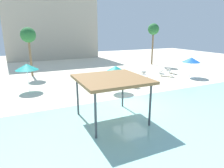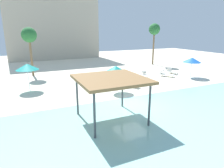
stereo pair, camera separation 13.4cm
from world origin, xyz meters
The scene contains 14 objects.
ground_plane centered at (0.00, 0.00, 0.00)m, with size 80.00×80.00×0.00m, color beige.
lagoon_water centered at (0.00, -5.25, 0.02)m, with size 44.00×13.50×0.04m, color #99D1C6.
shade_pavilion centered at (-2.71, -1.97, 2.74)m, with size 4.26×4.26×2.92m.
beach_umbrella_teal_1 centered at (-7.35, 7.78, 2.36)m, with size 2.19×2.19×2.66m.
beach_umbrella_teal_2 centered at (0.41, 3.81, 2.24)m, with size 1.95×1.95×2.52m.
beach_umbrella_blue_4 centered at (11.85, 5.25, 2.21)m, with size 2.25×2.25×2.52m.
lounge_chair_0 centered at (2.56, 4.55, 0.33)m, with size 1.23×1.99×0.74m.
lounge_chair_1 centered at (11.11, 7.94, 0.33)m, with size 0.61×1.90×0.74m.
lounge_chair_2 centered at (9.17, 6.88, 0.33)m, with size 1.52×1.92×0.74m.
lounge_chair_4 centered at (6.32, 7.51, 0.33)m, with size 1.34×1.97×0.74m.
lounge_chair_5 centered at (0.57, 6.81, 0.33)m, with size 1.47×1.94×0.74m.
palm_tree_0 centered at (13.27, 15.39, 5.85)m, with size 1.90×1.90×6.99m.
palm_tree_1 centered at (-6.60, 14.65, 5.12)m, with size 1.90×1.90×6.22m.
hotel_block_0 centered at (-1.12, 32.29, 7.34)m, with size 18.17×8.47×14.67m, color #B2A893.
Camera 1 is at (-7.81, -12.92, 5.80)m, focal length 31.41 mm.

